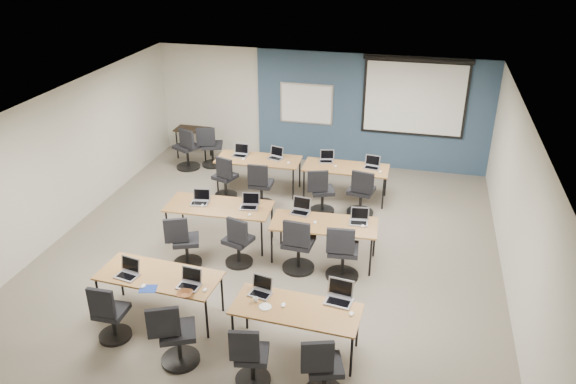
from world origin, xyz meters
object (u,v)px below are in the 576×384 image
(training_table_front_left, at_px, (159,277))
(laptop_0, at_px, (128,271))
(task_chair_11, at_px, (361,196))
(laptop_6, at_px, (301,209))
(training_table_back_right, at_px, (346,169))
(training_table_back_left, at_px, (259,161))
(laptop_1, at_px, (190,282))
(laptop_7, at_px, (359,219))
(laptop_8, at_px, (240,153))
(task_chair_10, at_px, (321,195))
(laptop_5, at_px, (250,204))
(task_chair_5, at_px, (238,245))
(laptop_2, at_px, (261,289))
(task_chair_1, at_px, (175,339))
(spare_chair_b, at_px, (187,152))
(training_table_mid_left, at_px, (219,208))
(laptop_4, at_px, (200,200))
(training_table_front_right, at_px, (296,311))
(laptop_3, at_px, (339,296))
(task_chair_6, at_px, (298,249))
(task_chair_7, at_px, (342,256))
(laptop_9, at_px, (276,155))
(task_chair_3, at_px, (323,372))
(task_chair_8, at_px, (225,180))
(laptop_10, at_px, (326,159))
(laptop_11, at_px, (372,165))
(training_table_mid_right, at_px, (324,225))
(whiteboard, at_px, (306,104))
(task_chair_9, at_px, (261,188))
(task_chair_2, at_px, (250,361))
(task_chair_0, at_px, (110,317))
(projector_screen, at_px, (415,93))
(utility_table, at_px, (193,133))
(task_chair_4, at_px, (184,245))

(training_table_front_left, bearing_deg, laptop_0, -162.68)
(task_chair_11, bearing_deg, laptop_6, -110.96)
(training_table_back_right, distance_m, task_chair_11, 0.84)
(training_table_back_left, xyz_separation_m, laptop_1, (0.38, -4.72, 0.10))
(laptop_7, bearing_deg, training_table_back_left, 130.43)
(laptop_8, distance_m, task_chair_10, 2.19)
(laptop_5, relative_size, task_chair_5, 0.33)
(laptop_2, height_order, laptop_8, laptop_8)
(task_chair_1, height_order, spare_chair_b, spare_chair_b)
(training_table_mid_left, bearing_deg, laptop_4, 173.32)
(training_table_front_right, distance_m, laptop_0, 2.57)
(training_table_back_left, xyz_separation_m, laptop_3, (2.50, -4.56, 0.11))
(task_chair_6, relative_size, laptop_7, 3.29)
(laptop_0, relative_size, task_chair_7, 0.31)
(laptop_5, height_order, laptop_9, laptop_5)
(task_chair_6, bearing_deg, training_table_back_left, 121.29)
(training_table_mid_left, distance_m, laptop_6, 1.50)
(task_chair_3, xyz_separation_m, task_chair_8, (-3.06, 5.05, -0.00))
(task_chair_8, height_order, laptop_9, same)
(laptop_10, bearing_deg, laptop_9, 172.36)
(task_chair_8, xyz_separation_m, laptop_11, (3.03, 0.67, 0.39))
(laptop_6, bearing_deg, task_chair_5, -131.81)
(laptop_7, relative_size, spare_chair_b, 0.30)
(task_chair_5, bearing_deg, laptop_3, -20.97)
(training_table_front_right, xyz_separation_m, training_table_mid_right, (-0.06, 2.39, 0.00))
(training_table_mid_right, height_order, laptop_6, laptop_6)
(training_table_mid_left, xyz_separation_m, laptop_7, (2.55, -0.01, 0.10))
(training_table_back_right, xyz_separation_m, laptop_1, (-1.53, -4.73, 0.11))
(whiteboard, distance_m, task_chair_10, 2.99)
(training_table_back_left, bearing_deg, laptop_7, -44.91)
(training_table_back_left, relative_size, task_chair_6, 1.77)
(training_table_back_left, bearing_deg, laptop_8, 166.29)
(laptop_10, distance_m, task_chair_10, 1.07)
(task_chair_9, bearing_deg, laptop_3, -61.67)
(training_table_front_left, distance_m, laptop_3, 2.66)
(laptop_1, relative_size, task_chair_2, 0.33)
(whiteboard, bearing_deg, task_chair_0, -100.06)
(training_table_front_left, bearing_deg, projector_screen, 66.47)
(utility_table, bearing_deg, projector_screen, 4.80)
(task_chair_4, height_order, task_chair_11, task_chair_11)
(training_table_back_left, relative_size, task_chair_2, 1.91)
(training_table_front_right, bearing_deg, task_chair_10, 98.85)
(laptop_5, height_order, task_chair_8, laptop_5)
(task_chair_2, xyz_separation_m, task_chair_4, (-1.92, 2.38, 0.01))
(training_table_front_right, xyz_separation_m, laptop_7, (0.51, 2.57, 0.11))
(laptop_5, height_order, task_chair_6, task_chair_6)
(task_chair_7, bearing_deg, task_chair_0, -147.44)
(training_table_mid_left, height_order, laptop_11, laptop_11)
(laptop_8, bearing_deg, task_chair_8, -101.32)
(task_chair_0, bearing_deg, task_chair_2, -9.94)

